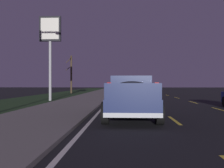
% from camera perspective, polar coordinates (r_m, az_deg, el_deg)
% --- Properties ---
extents(ground, '(144.00, 144.00, 0.00)m').
position_cam_1_polar(ground, '(28.36, 10.48, -2.96)').
color(ground, black).
extents(sidewalk_shoulder, '(108.00, 4.00, 0.12)m').
position_cam_1_polar(sidewalk_shoulder, '(28.33, -4.64, -2.84)').
color(sidewalk_shoulder, slate).
rests_on(sidewalk_shoulder, ground).
extents(grass_verge, '(108.00, 6.00, 0.01)m').
position_cam_1_polar(grass_verge, '(29.40, -14.37, -2.85)').
color(grass_verge, '#1E3819').
rests_on(grass_verge, ground).
extents(lane_markings, '(108.00, 7.04, 0.01)m').
position_cam_1_polar(lane_markings, '(30.60, 4.10, -2.72)').
color(lane_markings, yellow).
rests_on(lane_markings, ground).
extents(pickup_truck, '(5.43, 2.30, 1.87)m').
position_cam_1_polar(pickup_truck, '(11.33, 4.30, -2.60)').
color(pickup_truck, '#141E4C').
rests_on(pickup_truck, ground).
extents(sedan_black, '(4.45, 2.10, 1.54)m').
position_cam_1_polar(sedan_black, '(37.38, 3.27, -1.01)').
color(sedan_black, black).
rests_on(sedan_black, ground).
extents(gas_price_sign, '(0.27, 1.90, 7.43)m').
position_cam_1_polar(gas_price_sign, '(23.47, -13.65, 10.16)').
color(gas_price_sign, '#99999E').
rests_on(gas_price_sign, ground).
extents(bare_tree_far, '(1.06, 0.91, 5.92)m').
position_cam_1_polar(bare_tree_far, '(40.39, -9.11, 2.30)').
color(bare_tree_far, '#423323').
rests_on(bare_tree_far, ground).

